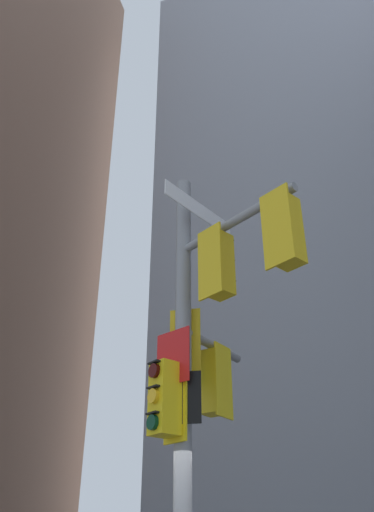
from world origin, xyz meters
TOP-DOWN VIEW (x-y plane):
  - building_mid_block at (3.12, 20.38)m, footprint 16.27×16.27m
  - signal_pole_assembly at (0.31, -0.09)m, footprint 2.40×3.04m

SIDE VIEW (x-z plane):
  - signal_pole_assembly at x=0.31m, z-range 0.41..7.42m
  - building_mid_block at x=3.12m, z-range 0.00..31.25m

